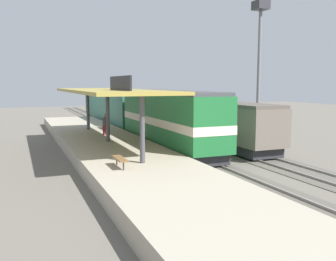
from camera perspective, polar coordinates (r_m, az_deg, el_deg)
name	(u,v)px	position (r m, az deg, el deg)	size (l,w,h in m)	color
ground_plane	(189,148)	(29.92, 3.29, -2.66)	(120.00, 120.00, 0.00)	#666056
track_near	(166,149)	(29.12, -0.27, -2.86)	(3.20, 110.00, 0.16)	#565249
track_far	(218,145)	(31.10, 7.62, -2.28)	(3.20, 110.00, 0.16)	#565249
platform	(108,148)	(27.68, -9.14, -2.60)	(6.00, 44.00, 0.90)	#A89E89
station_canopy	(108,92)	(27.20, -9.27, 5.87)	(5.20, 18.00, 4.70)	#47474C
platform_bench	(120,159)	(18.97, -7.39, -4.34)	(0.44, 1.70, 0.50)	#333338
locomotive	(169,119)	(28.30, 0.13, 1.71)	(2.93, 14.43, 4.44)	#28282D
passenger_carriage_single	(112,107)	(45.43, -8.56, 3.58)	(2.90, 20.00, 4.24)	#28282D
freight_car	(225,124)	(29.84, 8.81, 1.06)	(2.80, 12.00, 3.54)	#28282D
light_mast	(260,43)	(31.80, 13.89, 12.91)	(1.10, 1.10, 11.70)	slate
person_waiting	(105,123)	(31.20, -9.69, 1.09)	(0.34, 0.34, 1.71)	maroon
person_walking	(143,130)	(26.34, -3.84, 0.06)	(0.34, 0.34, 1.71)	#663375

